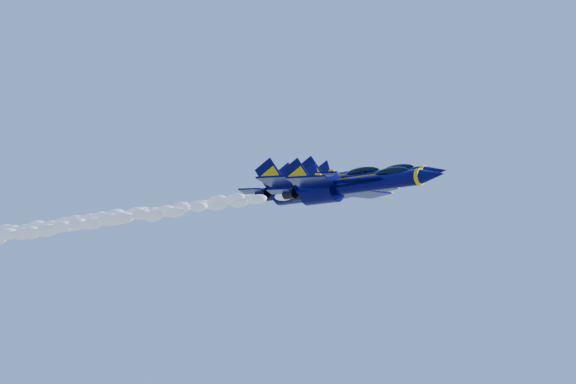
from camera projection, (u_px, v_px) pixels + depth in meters
The scene contains 6 objects.
jet_lead at pixel (351, 185), 72.73m from camera, with size 16.57×13.59×6.16m.
smoke_trail_jet_lead at pixel (112, 221), 93.03m from camera, with size 52.62×1.98×1.78m, color white.
jet_second at pixel (323, 185), 83.07m from camera, with size 18.99×15.58×7.06m.
smoke_trail_jet_second at pixel (108, 218), 103.99m from camera, with size 52.62×2.27×2.04m, color white.
jet_third at pixel (361, 181), 95.38m from camera, with size 19.98×16.39×7.42m.
smoke_trail_jet_third at pixel (160, 211), 116.56m from camera, with size 52.62×2.39×2.15m, color white.
Camera 1 is at (52.84, -73.58, 137.69)m, focal length 50.00 mm.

